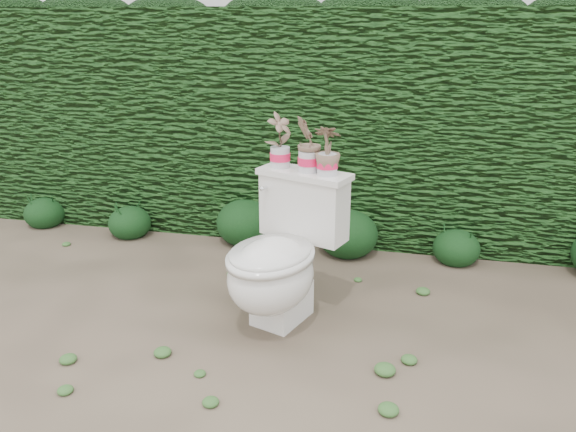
% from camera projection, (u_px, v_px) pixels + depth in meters
% --- Properties ---
extents(ground, '(60.00, 60.00, 0.00)m').
position_uv_depth(ground, '(320.00, 328.00, 2.94)').
color(ground, '#746450').
rests_on(ground, ground).
extents(hedge, '(8.00, 1.00, 1.60)m').
position_uv_depth(hedge, '(358.00, 122.00, 4.14)').
color(hedge, '#275B1E').
rests_on(hedge, ground).
extents(toilet, '(0.66, 0.79, 0.78)m').
position_uv_depth(toilet, '(280.00, 260.00, 2.90)').
color(toilet, silver).
rests_on(toilet, ground).
extents(potted_plant_left, '(0.17, 0.18, 0.28)m').
position_uv_depth(potted_plant_left, '(280.00, 142.00, 2.98)').
color(potted_plant_left, '#24762A').
rests_on(potted_plant_left, toilet).
extents(potted_plant_center, '(0.13, 0.16, 0.28)m').
position_uv_depth(potted_plant_center, '(309.00, 145.00, 2.89)').
color(potted_plant_center, '#24762A').
rests_on(potted_plant_center, toilet).
extents(potted_plant_right, '(0.14, 0.14, 0.24)m').
position_uv_depth(potted_plant_right, '(328.00, 152.00, 2.84)').
color(potted_plant_right, '#24762A').
rests_on(potted_plant_right, toilet).
extents(liriope_clump_0, '(0.31, 0.31, 0.24)m').
position_uv_depth(liriope_clump_0, '(44.00, 210.00, 4.35)').
color(liriope_clump_0, '#153C15').
rests_on(liriope_clump_0, ground).
extents(liriope_clump_1, '(0.31, 0.31, 0.25)m').
position_uv_depth(liriope_clump_1, '(129.00, 219.00, 4.14)').
color(liriope_clump_1, '#153C15').
rests_on(liriope_clump_1, ground).
extents(liriope_clump_2, '(0.43, 0.43, 0.34)m').
position_uv_depth(liriope_clump_2, '(246.00, 219.00, 4.02)').
color(liriope_clump_2, '#153C15').
rests_on(liriope_clump_2, ground).
extents(liriope_clump_3, '(0.41, 0.41, 0.33)m').
position_uv_depth(liriope_clump_3, '(348.00, 230.00, 3.82)').
color(liriope_clump_3, '#153C15').
rests_on(liriope_clump_3, ground).
extents(liriope_clump_4, '(0.31, 0.31, 0.25)m').
position_uv_depth(liriope_clump_4, '(457.00, 244.00, 3.70)').
color(liriope_clump_4, '#153C15').
rests_on(liriope_clump_4, ground).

